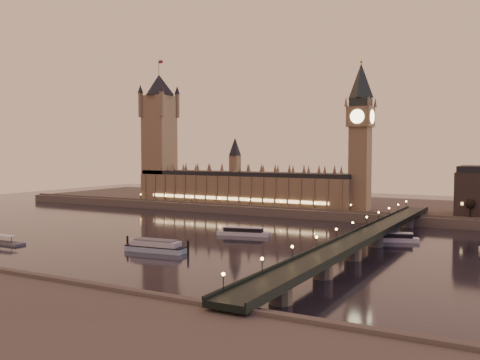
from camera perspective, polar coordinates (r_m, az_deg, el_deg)
name	(u,v)px	position (r m, az deg, el deg)	size (l,w,h in m)	color
ground	(200,237)	(296.77, -4.28, -6.12)	(700.00, 700.00, 0.00)	black
far_embankment	(346,207)	(432.68, 11.19, -2.84)	(560.00, 130.00, 6.00)	#423D35
palace_of_westminster	(242,184)	(418.21, 0.17, -0.41)	(180.00, 26.62, 52.00)	brown
victoria_tower	(159,129)	(461.44, -8.60, 5.37)	(31.68, 31.68, 118.00)	brown
big_ben	(360,127)	(381.59, 12.72, 5.51)	(17.68, 17.68, 104.00)	brown
westminster_bridge	(364,241)	(258.09, 13.12, -6.35)	(13.20, 260.00, 15.30)	black
bare_tree_0	(470,205)	(357.34, 23.34, -2.48)	(5.46, 5.46, 11.10)	black
cruise_boat_a	(243,232)	(302.10, 0.36, -5.54)	(30.43, 13.09, 4.76)	silver
cruise_boat_b	(393,237)	(293.40, 16.00, -5.92)	(27.08, 13.71, 4.85)	silver
moored_barge	(156,246)	(257.16, -8.98, -6.99)	(34.22, 11.37, 6.30)	#94ABBC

